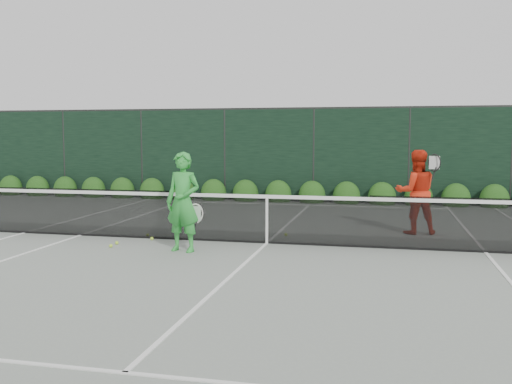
# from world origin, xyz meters

# --- Properties ---
(ground) EXTENTS (80.00, 80.00, 0.00)m
(ground) POSITION_xyz_m (0.00, 0.00, 0.00)
(ground) COLOR gray
(ground) RESTS_ON ground
(tennis_net) EXTENTS (12.90, 0.10, 1.07)m
(tennis_net) POSITION_xyz_m (-0.02, 0.00, 0.53)
(tennis_net) COLOR black
(tennis_net) RESTS_ON ground
(player_woman) EXTENTS (0.74, 0.56, 1.85)m
(player_woman) POSITION_xyz_m (-1.36, -1.08, 0.93)
(player_woman) COLOR green
(player_woman) RESTS_ON ground
(player_man) EXTENTS (1.02, 0.86, 1.84)m
(player_man) POSITION_xyz_m (2.95, 1.85, 0.92)
(player_man) COLOR red
(player_man) RESTS_ON ground
(court_lines) EXTENTS (11.03, 23.83, 0.01)m
(court_lines) POSITION_xyz_m (0.00, 0.00, 0.01)
(court_lines) COLOR white
(court_lines) RESTS_ON ground
(windscreen_fence) EXTENTS (32.00, 21.07, 3.06)m
(windscreen_fence) POSITION_xyz_m (0.00, -2.71, 1.51)
(windscreen_fence) COLOR black
(windscreen_fence) RESTS_ON ground
(hedge_row) EXTENTS (31.66, 0.65, 0.94)m
(hedge_row) POSITION_xyz_m (-0.00, 7.15, 0.23)
(hedge_row) COLOR #0F340E
(hedge_row) RESTS_ON ground
(tennis_balls) EXTENTS (3.18, 2.05, 0.07)m
(tennis_balls) POSITION_xyz_m (-2.11, -0.18, 0.03)
(tennis_balls) COLOR #BBEB34
(tennis_balls) RESTS_ON ground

